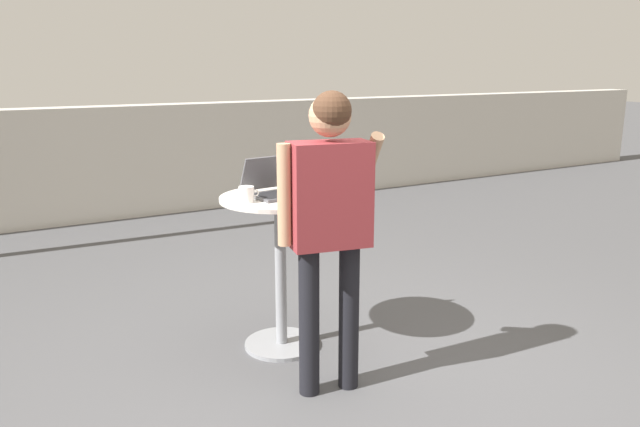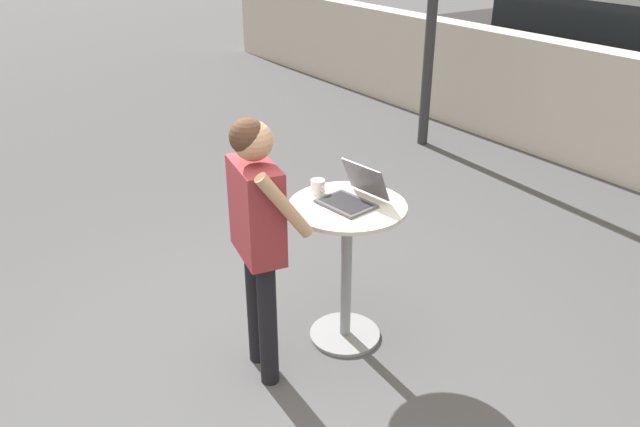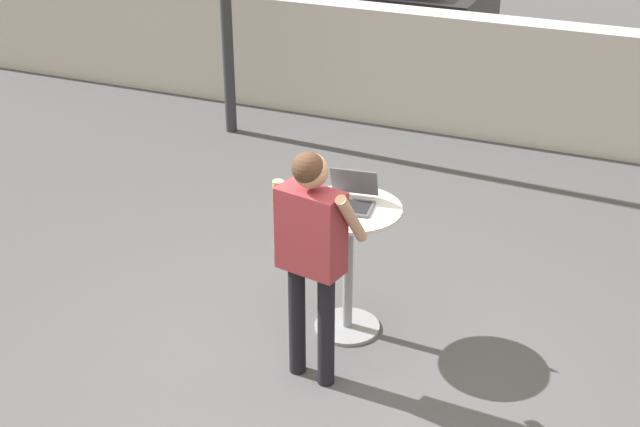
{
  "view_description": "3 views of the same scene",
  "coord_description": "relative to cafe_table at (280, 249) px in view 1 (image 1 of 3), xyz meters",
  "views": [
    {
      "loc": [
        -1.67,
        -2.52,
        1.74
      ],
      "look_at": [
        -0.03,
        0.38,
        0.94
      ],
      "focal_mm": 35.0,
      "sensor_mm": 36.0,
      "label": 1
    },
    {
      "loc": [
        2.61,
        -1.29,
        2.56
      ],
      "look_at": [
        0.16,
        0.39,
        1.11
      ],
      "focal_mm": 35.0,
      "sensor_mm": 36.0,
      "label": 2
    },
    {
      "loc": [
        1.79,
        -4.2,
        3.64
      ],
      "look_at": [
        -0.11,
        0.32,
        1.12
      ],
      "focal_mm": 50.0,
      "sensor_mm": 36.0,
      "label": 3
    }
  ],
  "objects": [
    {
      "name": "coffee_mug",
      "position": [
        -0.23,
        -0.06,
        0.38
      ],
      "size": [
        0.12,
        0.09,
        0.09
      ],
      "color": "white",
      "rests_on": "cafe_table"
    },
    {
      "name": "laptop",
      "position": [
        -0.01,
        0.04,
        0.38
      ],
      "size": [
        0.36,
        0.37,
        0.23
      ],
      "color": "#515156",
      "rests_on": "cafe_table"
    },
    {
      "name": "pavement_kerb",
      "position": [
        0.09,
        4.01,
        -0.0
      ],
      "size": [
        17.36,
        0.35,
        1.27
      ],
      "color": "beige",
      "rests_on": "ground_plane"
    },
    {
      "name": "standing_person",
      "position": [
        -0.01,
        -0.61,
        0.38
      ],
      "size": [
        0.58,
        0.33,
        1.61
      ],
      "color": "black",
      "rests_on": "ground_plane"
    },
    {
      "name": "ground_plane",
      "position": [
        0.09,
        -0.76,
        -0.64
      ],
      "size": [
        50.0,
        50.0,
        0.0
      ],
      "primitive_type": "plane",
      "color": "#4C4C4F"
    },
    {
      "name": "cafe_table",
      "position": [
        0.0,
        0.0,
        0.0
      ],
      "size": [
        0.72,
        0.72,
        0.97
      ],
      "color": "gray",
      "rests_on": "ground_plane"
    }
  ]
}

